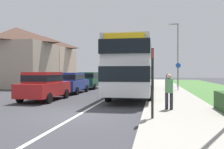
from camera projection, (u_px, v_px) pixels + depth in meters
name	position (u px, v px, depth m)	size (l,w,h in m)	color
ground_plane	(78.00, 115.00, 9.71)	(120.00, 120.00, 0.00)	#38383D
lane_marking_centre	(112.00, 95.00, 17.58)	(0.14, 60.00, 0.01)	silver
pavement_near_side	(173.00, 99.00, 14.87)	(3.20, 68.00, 0.12)	#9E998E
double_decker_bus	(134.00, 66.00, 17.00)	(2.80, 11.33, 3.70)	#BCBCC1
parked_car_red	(44.00, 85.00, 14.49)	(1.94, 4.19, 1.74)	#B21E1E
parked_car_blue	(72.00, 82.00, 19.34)	(1.88, 4.28, 1.68)	navy
parked_car_dark_green	(89.00, 80.00, 24.35)	(2.00, 4.00, 1.69)	#19472D
pedestrian_at_stop	(169.00, 90.00, 10.34)	(0.34, 0.34, 1.67)	#23232D
pedestrian_walking_away	(168.00, 80.00, 21.95)	(0.34, 0.34, 1.67)	#23232D
bus_stop_sign	(152.00, 78.00, 8.39)	(0.09, 0.52, 2.60)	black
cycle_route_sign	(178.00, 75.00, 21.00)	(0.44, 0.08, 2.52)	slate
street_lamp_near	(224.00, 0.00, 7.10)	(1.14, 0.20, 6.74)	slate
street_lamp_mid	(177.00, 51.00, 25.41)	(1.14, 0.20, 6.88)	slate
house_terrace_far_side	(31.00, 59.00, 29.73)	(7.46, 12.91, 6.69)	tan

